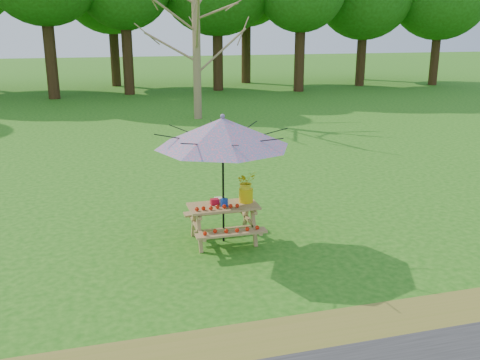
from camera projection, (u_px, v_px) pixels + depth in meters
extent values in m
cylinder|color=olive|center=(197.00, 61.00, 21.23)|extent=(0.31, 0.31, 4.63)
cube|color=#9D7146|center=(223.00, 206.00, 9.25)|extent=(1.20, 0.62, 0.04)
cube|color=#9D7146|center=(231.00, 233.00, 8.82)|extent=(1.20, 0.22, 0.04)
cube|color=#9D7146|center=(216.00, 212.00, 9.84)|extent=(1.20, 0.22, 0.04)
cylinder|color=black|center=(223.00, 180.00, 9.12)|extent=(0.04, 0.04, 2.25)
cone|color=#1F7DB3|center=(223.00, 132.00, 8.89)|extent=(2.38, 2.38, 0.49)
sphere|color=#1F7DB3|center=(223.00, 116.00, 8.82)|extent=(0.08, 0.08, 0.08)
cube|color=red|center=(215.00, 202.00, 9.27)|extent=(0.14, 0.12, 0.10)
cylinder|color=#1539AE|center=(224.00, 203.00, 9.18)|extent=(0.13, 0.13, 0.13)
cube|color=white|center=(218.00, 200.00, 9.43)|extent=(0.13, 0.13, 0.07)
cylinder|color=yellow|center=(246.00, 195.00, 9.38)|extent=(0.25, 0.25, 0.25)
imported|color=yellow|center=(246.00, 182.00, 9.31)|extent=(0.41, 0.38, 0.37)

